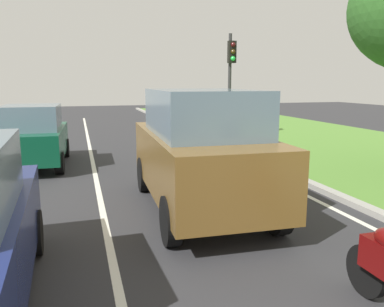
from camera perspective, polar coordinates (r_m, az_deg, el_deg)
ground_plane at (r=11.82m, az=-10.81°, el=-1.58°), size 60.00×60.00×0.00m
lane_line_center at (r=11.78m, az=-14.20°, el=-1.74°), size 0.12×32.00×0.01m
lane_line_right_edge at (r=12.66m, az=5.62°, el=-0.64°), size 0.12×32.00×0.01m
grass_verge_right at (r=15.15m, az=23.10°, el=0.50°), size 9.00×48.00×0.06m
curb_right at (r=12.84m, az=7.70°, el=-0.27°), size 0.24×48.00×0.12m
car_suv_ahead at (r=7.30m, az=1.24°, el=0.55°), size 2.09×4.56×2.28m
car_hatchback_far at (r=12.07m, az=-22.11°, el=2.33°), size 1.83×3.75×1.78m
traffic_light_near_right at (r=17.00m, az=5.70°, el=12.18°), size 0.32×0.50×4.43m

